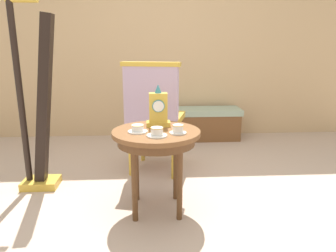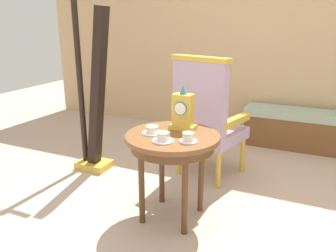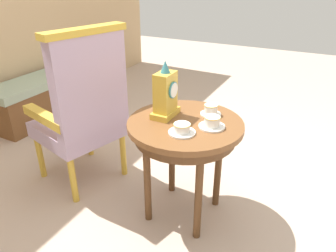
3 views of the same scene
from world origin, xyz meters
name	(u,v)px [view 1 (image 1 of 3)]	position (x,y,z in m)	size (l,w,h in m)	color
ground_plane	(167,207)	(0.00, 0.00, 0.00)	(10.00, 10.00, 0.00)	#BCA38E
wall_back	(158,38)	(0.00, 2.25, 1.40)	(6.00, 0.10, 2.80)	tan
side_table	(156,141)	(-0.08, -0.01, 0.58)	(0.67, 0.67, 0.66)	brown
teacup_left	(138,129)	(-0.22, -0.05, 0.68)	(0.15, 0.15, 0.06)	white
teacup_right	(157,132)	(-0.08, -0.17, 0.69)	(0.15, 0.15, 0.07)	white
teacup_center	(178,129)	(0.07, -0.11, 0.69)	(0.12, 0.12, 0.07)	white
mantel_clock	(158,109)	(-0.06, 0.13, 0.79)	(0.19, 0.11, 0.34)	gold
armchair	(154,117)	(-0.09, 0.75, 0.59)	(0.66, 0.65, 1.14)	#B299B7
harp	(37,112)	(-1.12, 0.47, 0.71)	(0.40, 0.24, 1.76)	gold
window_bench	(200,124)	(0.58, 1.95, 0.22)	(1.12, 0.40, 0.44)	#9EB299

